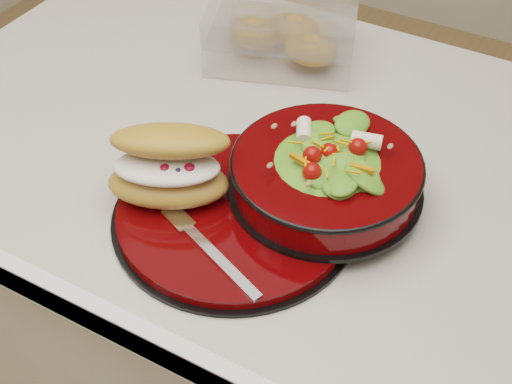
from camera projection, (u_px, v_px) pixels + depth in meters
The scene contains 6 objects.
island_counter at pixel (297, 338), 1.31m from camera, with size 1.24×0.74×0.90m.
dinner_plate at pixel (235, 214), 0.90m from camera, with size 0.31×0.31×0.02m.
salad_bowl at pixel (327, 168), 0.89m from camera, with size 0.25×0.25×0.10m.
croissant at pixel (170, 166), 0.88m from camera, with size 0.18×0.16×0.09m.
fork at pixel (207, 247), 0.84m from camera, with size 0.17×0.09×0.00m.
pastry_box at pixel (283, 32), 1.15m from camera, with size 0.27×0.24×0.09m.
Camera 1 is at (0.31, -0.71, 1.55)m, focal length 50.00 mm.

